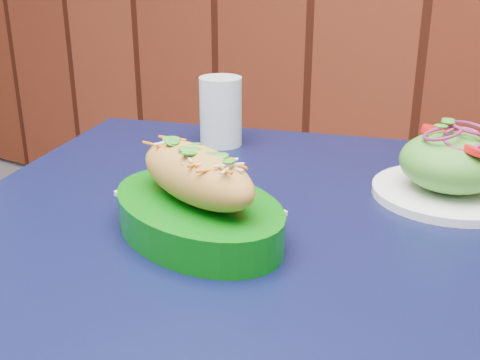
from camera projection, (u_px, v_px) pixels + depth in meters
The scene contains 4 objects.
cafe_table at pixel (250, 276), 0.82m from camera, with size 0.99×0.99×0.75m.
banh_mi_basket at pixel (197, 200), 0.73m from camera, with size 0.30×0.25×0.12m.
salad_plate at pixel (451, 168), 0.84m from camera, with size 0.21×0.21×0.11m.
water_glass at pixel (221, 111), 1.05m from camera, with size 0.07×0.07×0.12m, color silver.
Camera 1 is at (0.50, 1.03, 1.08)m, focal length 45.00 mm.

